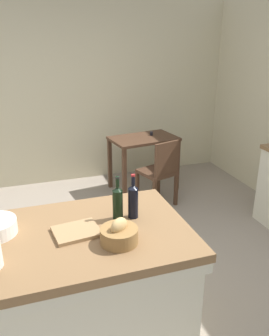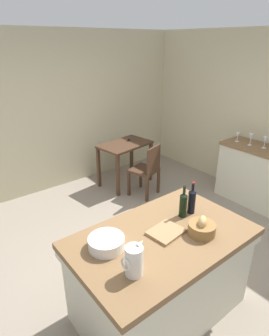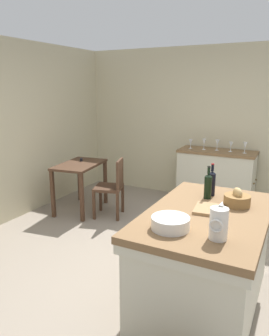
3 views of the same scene
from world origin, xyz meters
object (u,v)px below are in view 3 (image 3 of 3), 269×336
pitcher (219,223)px  side_cabinet (216,178)px  wash_bowl (170,223)px  wine_glass_far_left (245,146)px  wine_glass_left (231,145)px  bread_basket (237,199)px  island_table (205,255)px  wooden_chair (112,186)px  wine_glass_far_right (191,142)px  wine_bottle_dark (212,183)px  wine_bottle_amber (208,185)px  writing_desk (80,171)px  wine_glass_right (204,142)px  wine_glass_middle (217,143)px  cutting_board (209,209)px

pitcher → side_cabinet: bearing=13.6°
wash_bowl → wine_glass_far_left: 3.04m
wash_bowl → wine_glass_left: size_ratio=1.88×
bread_basket → wine_glass_left: wine_glass_left is taller
island_table → wooden_chair: (1.39, 1.81, 0.01)m
island_table → wine_glass_far_right: size_ratio=10.23×
wooden_chair → bread_basket: (-1.11, -2.00, 0.46)m
side_cabinet → wash_bowl: size_ratio=4.25×
pitcher → bread_basket: (0.74, 0.01, -0.06)m
pitcher → wine_bottle_dark: (0.93, 0.29, 0.01)m
island_table → wooden_chair: wooden_chair is taller
wine_bottle_amber → island_table: bearing=-164.1°
wine_bottle_dark → wine_bottle_amber: 0.11m
wine_glass_left → wine_glass_far_right: 0.65m
pitcher → wine_glass_far_left: 3.05m
wash_bowl → wine_glass_far_right: (3.03, 0.83, 0.10)m
writing_desk → wine_glass_left: (1.22, -2.06, 0.40)m
wine_glass_right → bread_basket: bearing=-157.4°
island_table → wine_glass_middle: size_ratio=8.90×
cutting_board → wine_glass_middle: (2.57, 0.55, 0.16)m
cutting_board → wine_glass_left: 2.58m
pitcher → wine_glass_far_right: bearing=21.4°
wooden_chair → wine_glass_far_left: 2.14m
island_table → wine_glass_far_left: (2.57, 0.12, 0.57)m
wine_glass_middle → wine_glass_far_right: bearing=96.2°
wine_bottle_amber → wine_glass_middle: size_ratio=1.81×
wine_glass_middle → wine_glass_far_left: bearing=-95.1°
pitcher → cutting_board: size_ratio=0.94×
bread_basket → wine_glass_far_left: 2.32m
wine_glass_right → wine_glass_far_right: (-0.01, 0.22, -0.02)m
wooden_chair → wash_bowl: 2.52m
wooden_chair → wine_bottle_dark: 2.03m
wine_glass_far_left → wine_glass_far_right: 0.87m
island_table → wine_glass_far_left: size_ratio=9.03×
wooden_chair → cutting_board: size_ratio=3.06×
bread_basket → wine_glass_far_right: (2.29, 1.18, 0.09)m
writing_desk → wine_bottle_dark: bearing=-111.6°
side_cabinet → writing_desk: 2.23m
island_table → bread_basket: bread_basket is taller
wooden_chair → wine_glass_middle: bearing=-45.7°
wooden_chair → pitcher: (-1.85, -2.01, 0.52)m
wine_glass_left → wine_glass_right: (-0.02, 0.42, 0.02)m
side_cabinet → cutting_board: size_ratio=4.29×
island_table → wine_bottle_amber: 0.65m
island_table → writing_desk: bearing=60.2°
cutting_board → wine_glass_right: bearing=16.7°
wooden_chair → wine_bottle_amber: (-1.04, -1.71, 0.53)m
wine_glass_middle → wine_bottle_dark: bearing=-167.8°
writing_desk → wine_glass_far_right: 1.89m
wine_bottle_dark → pitcher: bearing=-162.7°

